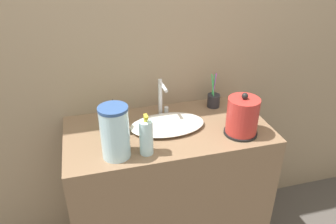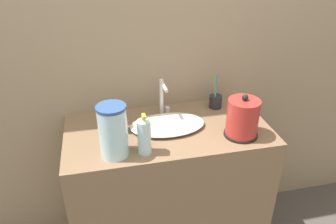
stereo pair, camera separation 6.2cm
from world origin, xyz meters
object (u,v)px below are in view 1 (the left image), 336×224
Objects in this scene: lotion_bottle at (146,137)px; shampoo_bottle at (114,119)px; faucet at (162,96)px; toothbrush_cup at (213,100)px; electric_kettle at (242,118)px; water_pitcher at (115,132)px.

lotion_bottle is 0.26m from shampoo_bottle.
lotion_bottle reaches higher than shampoo_bottle.
faucet is 0.30m from shampoo_bottle.
faucet is at bearing 64.67° from lotion_bottle.
electric_kettle is at bearing -85.79° from toothbrush_cup.
water_pitcher reaches higher than electric_kettle.
electric_kettle is 0.65m from shampoo_bottle.
lotion_bottle is (-0.50, -0.04, -0.01)m from electric_kettle.
toothbrush_cup is at bearing 36.92° from lotion_bottle.
shampoo_bottle is at bearing -167.39° from toothbrush_cup.
shampoo_bottle is at bearing -158.86° from faucet.
water_pitcher is (-0.29, -0.31, 0.01)m from faucet.
toothbrush_cup is (-0.02, 0.32, -0.05)m from electric_kettle.
toothbrush_cup is at bearing 29.04° from water_pitcher.
toothbrush_cup is at bearing 4.72° from faucet.
faucet reaches higher than toothbrush_cup.
electric_kettle is at bearing 4.85° from lotion_bottle.
faucet is at bearing 46.89° from water_pitcher.
toothbrush_cup reaches higher than shampoo_bottle.
electric_kettle reaches higher than lotion_bottle.
water_pitcher is (-0.64, -0.03, 0.03)m from electric_kettle.
lotion_bottle is at bearing -61.93° from shampoo_bottle.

